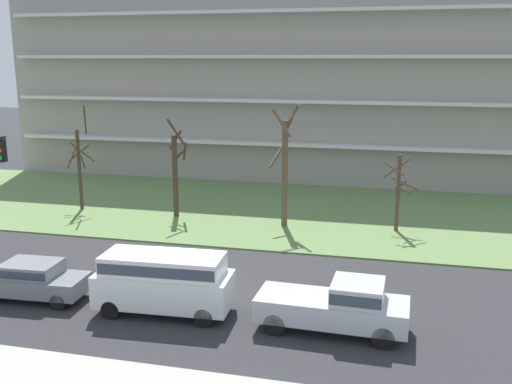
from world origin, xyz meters
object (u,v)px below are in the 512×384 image
object	(u,v)px
tree_far_left	(80,165)
tree_center	(285,167)
sedan_gray_near_left	(32,279)
pickup_silver_center_right	(339,305)
tree_left	(176,171)
van_white_center_left	(164,279)
tree_right	(398,190)

from	to	relation	value
tree_far_left	tree_center	distance (m)	13.41
tree_center	sedan_gray_near_left	size ratio (longest dim) A/B	1.60
tree_center	pickup_silver_center_right	xyz separation A→B (m)	(4.40, -12.62, -2.51)
tree_left	sedan_gray_near_left	world-z (taller)	tree_left
tree_left	tree_center	distance (m)	6.89
van_white_center_left	sedan_gray_near_left	bearing A→B (deg)	177.28
van_white_center_left	pickup_silver_center_right	bearing A→B (deg)	-2.79
tree_left	tree_center	bearing A→B (deg)	-4.60
tree_right	tree_left	bearing A→B (deg)	179.65
tree_right	van_white_center_left	bearing A→B (deg)	-123.42
tree_left	van_white_center_left	world-z (taller)	tree_left
tree_far_left	pickup_silver_center_right	xyz separation A→B (m)	(17.78, -13.29, -1.98)
tree_center	tree_right	bearing A→B (deg)	4.21
tree_center	tree_right	xyz separation A→B (m)	(6.37, 0.47, -1.09)
tree_center	pickup_silver_center_right	bearing A→B (deg)	-70.76
tree_far_left	tree_center	bearing A→B (deg)	-2.84
pickup_silver_center_right	tree_center	bearing A→B (deg)	111.17
pickup_silver_center_right	tree_left	bearing A→B (deg)	132.41
tree_left	pickup_silver_center_right	bearing A→B (deg)	-49.52
tree_far_left	sedan_gray_near_left	bearing A→B (deg)	-67.94
tree_far_left	tree_left	bearing A→B (deg)	-1.00
tree_far_left	tree_right	world-z (taller)	tree_far_left
tree_left	tree_right	xyz separation A→B (m)	(13.21, -0.08, -0.50)
sedan_gray_near_left	pickup_silver_center_right	distance (m)	12.40
tree_left	sedan_gray_near_left	distance (m)	13.38
sedan_gray_near_left	van_white_center_left	xyz separation A→B (m)	(5.73, 0.00, 0.52)
tree_center	sedan_gray_near_left	bearing A→B (deg)	-122.37
tree_left	pickup_silver_center_right	world-z (taller)	tree_left
van_white_center_left	pickup_silver_center_right	world-z (taller)	van_white_center_left
tree_left	sedan_gray_near_left	xyz separation A→B (m)	(-1.16, -13.17, -2.07)
tree_right	van_white_center_left	distance (m)	15.71
tree_far_left	van_white_center_left	xyz separation A→B (m)	(11.12, -13.28, -1.60)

